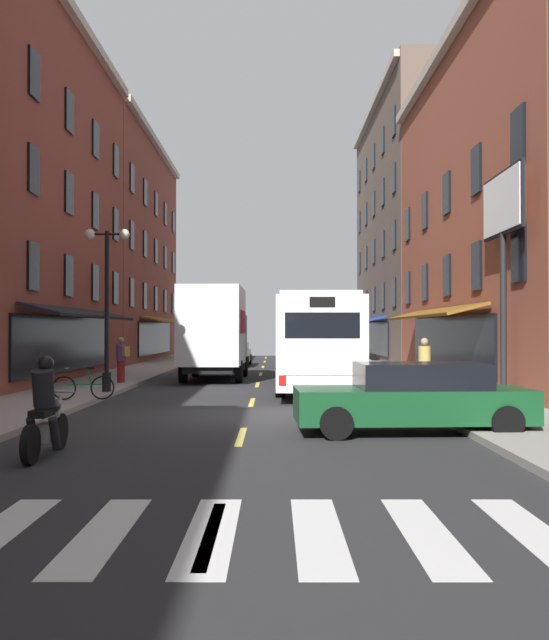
{
  "coord_description": "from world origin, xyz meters",
  "views": [
    {
      "loc": [
        0.65,
        -17.19,
        2.07
      ],
      "look_at": [
        0.58,
        6.79,
        2.43
      ],
      "focal_mm": 39.36,
      "sensor_mm": 36.0,
      "label": 1
    }
  ],
  "objects_px": {
    "pedestrian_near": "(124,359)",
    "street_lamp_twin": "(109,301)",
    "box_truck": "(217,333)",
    "pedestrian_mid": "(427,366)",
    "motorcycle_rider": "(48,414)",
    "transit_bus": "(316,341)",
    "sedan_mid": "(416,398)",
    "bicycle_mid": "(86,387)",
    "sedan_near": "(235,354)",
    "billboard_sign": "(505,224)"
  },
  "relations": [
    {
      "from": "sedan_mid",
      "to": "transit_bus",
      "type": "bearing_deg",
      "value": 97.07
    },
    {
      "from": "box_truck",
      "to": "sedan_mid",
      "type": "height_order",
      "value": "box_truck"
    },
    {
      "from": "motorcycle_rider",
      "to": "street_lamp_twin",
      "type": "distance_m",
      "value": 10.99
    },
    {
      "from": "sedan_mid",
      "to": "pedestrian_mid",
      "type": "relative_size",
      "value": 2.78
    },
    {
      "from": "bicycle_mid",
      "to": "pedestrian_near",
      "type": "xyz_separation_m",
      "value": [
        -0.37,
        6.52,
        0.52
      ]
    },
    {
      "from": "box_truck",
      "to": "motorcycle_rider",
      "type": "relative_size",
      "value": 3.23
    },
    {
      "from": "box_truck",
      "to": "pedestrian_mid",
      "type": "distance_m",
      "value": 10.87
    },
    {
      "from": "pedestrian_near",
      "to": "pedestrian_mid",
      "type": "height_order",
      "value": "pedestrian_mid"
    },
    {
      "from": "billboard_sign",
      "to": "box_truck",
      "type": "xyz_separation_m",
      "value": [
        -8.88,
        9.65,
        -3.09
      ]
    },
    {
      "from": "motorcycle_rider",
      "to": "pedestrian_mid",
      "type": "distance_m",
      "value": 12.52
    },
    {
      "from": "transit_bus",
      "to": "motorcycle_rider",
      "type": "distance_m",
      "value": 14.86
    },
    {
      "from": "box_truck",
      "to": "pedestrian_near",
      "type": "distance_m",
      "value": 4.62
    },
    {
      "from": "street_lamp_twin",
      "to": "motorcycle_rider",
      "type": "bearing_deg",
      "value": -81.7
    },
    {
      "from": "transit_bus",
      "to": "sedan_mid",
      "type": "distance_m",
      "value": 11.37
    },
    {
      "from": "transit_bus",
      "to": "pedestrian_mid",
      "type": "distance_m",
      "value": 5.45
    },
    {
      "from": "box_truck",
      "to": "bicycle_mid",
      "type": "xyz_separation_m",
      "value": [
        -2.84,
        -9.7,
        -1.46
      ]
    },
    {
      "from": "box_truck",
      "to": "pedestrian_mid",
      "type": "bearing_deg",
      "value": -50.0
    },
    {
      "from": "sedan_mid",
      "to": "billboard_sign",
      "type": "bearing_deg",
      "value": 56.54
    },
    {
      "from": "street_lamp_twin",
      "to": "bicycle_mid",
      "type": "bearing_deg",
      "value": -90.39
    },
    {
      "from": "billboard_sign",
      "to": "motorcycle_rider",
      "type": "xyz_separation_m",
      "value": [
        -10.15,
        -8.08,
        -4.34
      ]
    },
    {
      "from": "sedan_mid",
      "to": "pedestrian_mid",
      "type": "xyz_separation_m",
      "value": [
        1.66,
        6.78,
        0.3
      ]
    },
    {
      "from": "billboard_sign",
      "to": "pedestrian_near",
      "type": "bearing_deg",
      "value": 151.85
    },
    {
      "from": "bicycle_mid",
      "to": "pedestrian_near",
      "type": "distance_m",
      "value": 6.55
    },
    {
      "from": "motorcycle_rider",
      "to": "pedestrian_near",
      "type": "xyz_separation_m",
      "value": [
        -1.94,
        14.55,
        0.31
      ]
    },
    {
      "from": "sedan_near",
      "to": "street_lamp_twin",
      "type": "bearing_deg",
      "value": -98.88
    },
    {
      "from": "sedan_near",
      "to": "sedan_mid",
      "type": "relative_size",
      "value": 0.97
    },
    {
      "from": "sedan_near",
      "to": "sedan_mid",
      "type": "bearing_deg",
      "value": -78.85
    },
    {
      "from": "box_truck",
      "to": "pedestrian_near",
      "type": "xyz_separation_m",
      "value": [
        -3.21,
        -3.18,
        -0.94
      ]
    },
    {
      "from": "box_truck",
      "to": "sedan_mid",
      "type": "relative_size",
      "value": 1.41
    },
    {
      "from": "transit_bus",
      "to": "motorcycle_rider",
      "type": "xyz_separation_m",
      "value": [
        -5.17,
        -13.9,
        -0.98
      ]
    },
    {
      "from": "sedan_near",
      "to": "bicycle_mid",
      "type": "bearing_deg",
      "value": -97.84
    },
    {
      "from": "sedan_near",
      "to": "sedan_mid",
      "type": "height_order",
      "value": "sedan_mid"
    },
    {
      "from": "billboard_sign",
      "to": "street_lamp_twin",
      "type": "bearing_deg",
      "value": 167.68
    },
    {
      "from": "transit_bus",
      "to": "pedestrian_mid",
      "type": "bearing_deg",
      "value": -55.6
    },
    {
      "from": "sedan_near",
      "to": "bicycle_mid",
      "type": "distance_m",
      "value": 21.32
    },
    {
      "from": "pedestrian_near",
      "to": "street_lamp_twin",
      "type": "bearing_deg",
      "value": -143.31
    },
    {
      "from": "billboard_sign",
      "to": "pedestrian_near",
      "type": "relative_size",
      "value": 3.82
    },
    {
      "from": "motorcycle_rider",
      "to": "billboard_sign",
      "type": "bearing_deg",
      "value": 38.53
    },
    {
      "from": "billboard_sign",
      "to": "pedestrian_mid",
      "type": "height_order",
      "value": "billboard_sign"
    },
    {
      "from": "bicycle_mid",
      "to": "street_lamp_twin",
      "type": "distance_m",
      "value": 3.6
    },
    {
      "from": "bicycle_mid",
      "to": "sedan_near",
      "type": "bearing_deg",
      "value": 82.16
    },
    {
      "from": "box_truck",
      "to": "sedan_near",
      "type": "bearing_deg",
      "value": 89.63
    },
    {
      "from": "billboard_sign",
      "to": "pedestrian_mid",
      "type": "xyz_separation_m",
      "value": [
        -1.92,
        1.36,
        -4.03
      ]
    },
    {
      "from": "sedan_mid",
      "to": "motorcycle_rider",
      "type": "relative_size",
      "value": 2.29
    },
    {
      "from": "billboard_sign",
      "to": "sedan_near",
      "type": "bearing_deg",
      "value": 112.68
    },
    {
      "from": "transit_bus",
      "to": "box_truck",
      "type": "xyz_separation_m",
      "value": [
        -3.9,
        3.83,
        0.27
      ]
    },
    {
      "from": "transit_bus",
      "to": "street_lamp_twin",
      "type": "xyz_separation_m",
      "value": [
        -6.72,
        -3.26,
        1.3
      ]
    },
    {
      "from": "transit_bus",
      "to": "bicycle_mid",
      "type": "height_order",
      "value": "transit_bus"
    },
    {
      "from": "transit_bus",
      "to": "sedan_mid",
      "type": "relative_size",
      "value": 2.61
    },
    {
      "from": "pedestrian_near",
      "to": "pedestrian_mid",
      "type": "distance_m",
      "value": 11.38
    }
  ]
}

